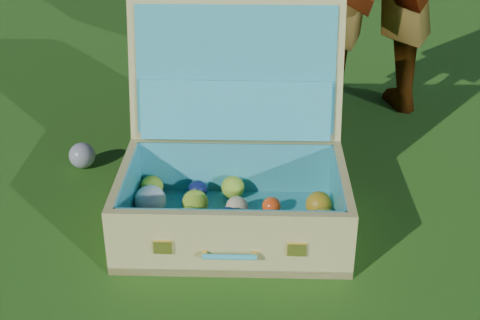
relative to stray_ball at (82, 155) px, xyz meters
name	(u,v)px	position (x,y,z in m)	size (l,w,h in m)	color
ground	(215,192)	(0.43, -0.05, -0.04)	(60.00, 60.00, 0.00)	#215114
stray_ball	(82,155)	(0.00, 0.00, 0.00)	(0.08, 0.08, 0.08)	teal
suitcase	(232,165)	(0.51, -0.16, 0.12)	(0.67, 0.61, 0.54)	tan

